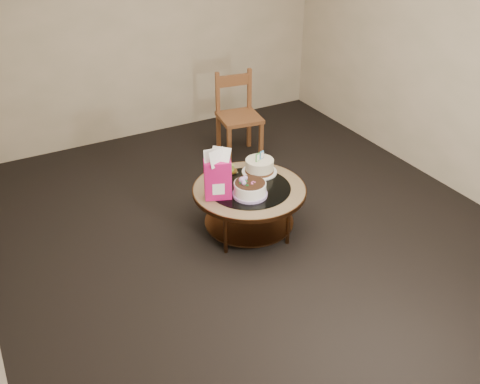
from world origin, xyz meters
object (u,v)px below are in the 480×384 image
cream_cake (260,166)px  dining_chair (238,115)px  decorated_cake (250,189)px  coffee_table (249,195)px  gift_bag (218,174)px

cream_cake → dining_chair: bearing=49.0°
decorated_cake → coffee_table: bearing=61.6°
cream_cake → dining_chair: dining_chair is taller
coffee_table → decorated_cake: 0.19m
decorated_cake → gift_bag: gift_bag is taller
decorated_cake → gift_bag: size_ratio=0.67×
cream_cake → dining_chair: (0.43, 1.21, -0.03)m
dining_chair → decorated_cake: bearing=-106.6°
cream_cake → dining_chair: size_ratio=0.34×
cream_cake → gift_bag: 0.59m
coffee_table → dining_chair: size_ratio=1.05×
coffee_table → cream_cake: 0.33m
coffee_table → gift_bag: bearing=-178.2°
coffee_table → gift_bag: 0.44m
decorated_cake → cream_cake: size_ratio=0.93×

